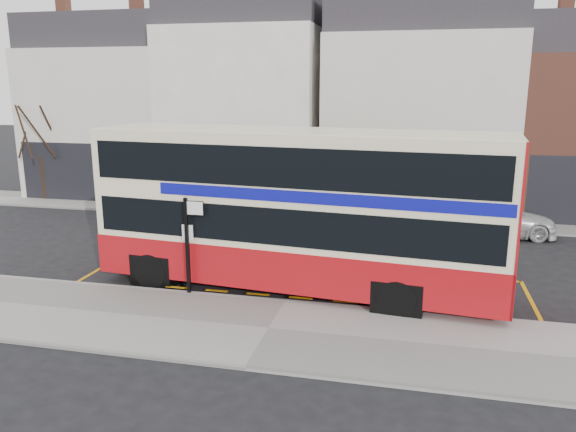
% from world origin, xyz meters
% --- Properties ---
extents(ground, '(120.00, 120.00, 0.00)m').
position_xyz_m(ground, '(0.00, 0.00, 0.00)').
color(ground, black).
rests_on(ground, ground).
extents(pavement, '(40.00, 4.00, 0.15)m').
position_xyz_m(pavement, '(0.00, -2.30, 0.07)').
color(pavement, gray).
rests_on(pavement, ground).
extents(kerb, '(40.00, 0.15, 0.15)m').
position_xyz_m(kerb, '(0.00, -0.38, 0.07)').
color(kerb, gray).
rests_on(kerb, ground).
extents(far_pavement, '(50.00, 3.00, 0.15)m').
position_xyz_m(far_pavement, '(0.00, 11.00, 0.07)').
color(far_pavement, gray).
rests_on(far_pavement, ground).
extents(road_markings, '(14.00, 3.40, 0.01)m').
position_xyz_m(road_markings, '(0.00, 1.60, 0.01)').
color(road_markings, orange).
rests_on(road_markings, ground).
extents(terrace_far_left, '(8.00, 8.01, 10.80)m').
position_xyz_m(terrace_far_left, '(-13.50, 14.99, 4.82)').
color(terrace_far_left, silver).
rests_on(terrace_far_left, ground).
extents(terrace_left, '(8.00, 8.01, 11.80)m').
position_xyz_m(terrace_left, '(-5.50, 14.99, 5.32)').
color(terrace_left, white).
rests_on(terrace_left, ground).
extents(terrace_green_shop, '(9.00, 8.01, 11.30)m').
position_xyz_m(terrace_green_shop, '(3.50, 14.99, 5.07)').
color(terrace_green_shop, silver).
rests_on(terrace_green_shop, ground).
extents(double_decker_bus, '(12.54, 4.04, 4.92)m').
position_xyz_m(double_decker_bus, '(0.10, 0.92, 2.59)').
color(double_decker_bus, '#F5E6BA').
rests_on(double_decker_bus, ground).
extents(bus_stop_post, '(0.72, 0.12, 2.89)m').
position_xyz_m(bus_stop_post, '(-2.89, -0.39, 1.89)').
color(bus_stop_post, black).
rests_on(bus_stop_post, pavement).
extents(car_silver, '(4.56, 2.94, 1.45)m').
position_xyz_m(car_silver, '(-6.54, 9.78, 0.72)').
color(car_silver, '#BCBCC1').
rests_on(car_silver, ground).
extents(car_grey, '(4.86, 2.34, 1.54)m').
position_xyz_m(car_grey, '(1.61, 8.65, 0.77)').
color(car_grey, '#383B3F').
rests_on(car_grey, ground).
extents(car_white, '(5.25, 2.54, 1.47)m').
position_xyz_m(car_white, '(6.76, 8.96, 0.74)').
color(car_white, white).
rests_on(car_white, ground).
extents(street_tree_left, '(3.05, 3.05, 6.59)m').
position_xyz_m(street_tree_left, '(-16.06, 11.07, 4.50)').
color(street_tree_left, black).
rests_on(street_tree_left, ground).
extents(street_tree_right, '(2.58, 2.58, 5.58)m').
position_xyz_m(street_tree_right, '(4.34, 12.33, 3.80)').
color(street_tree_right, black).
rests_on(street_tree_right, ground).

